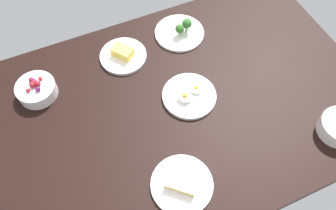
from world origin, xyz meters
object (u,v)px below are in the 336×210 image
Objects in this scene: plate_eggs at (189,95)px; plate_cheese at (123,55)px; bowl_berries at (36,89)px; plate_broccoli at (180,32)px; plate_sandwich at (182,184)px.

plate_eggs is 1.07× the size of plate_cheese.
bowl_berries is 0.78× the size of plate_cheese.
plate_broccoli is at bearing 5.41° from bowl_berries.
plate_cheese is (-16.00, 28.13, 0.14)cm from plate_eggs.
bowl_berries is 61.91cm from plate_broccoli.
bowl_berries is 0.73× the size of plate_sandwich.
plate_broccoli reaches higher than bowl_berries.
plate_broccoli is (61.62, 5.83, -1.55)cm from bowl_berries.
plate_cheese is at bearing 119.63° from plate_eggs.
bowl_berries is at bearing -173.92° from plate_cheese.
plate_broccoli is 1.03× the size of plate_sandwich.
plate_broccoli is (10.33, 30.19, 0.23)cm from plate_eggs.
plate_eggs is 0.97× the size of plate_broccoli.
plate_sandwich is at bearing -119.71° from plate_eggs.
plate_eggs is 32.36cm from plate_cheese.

